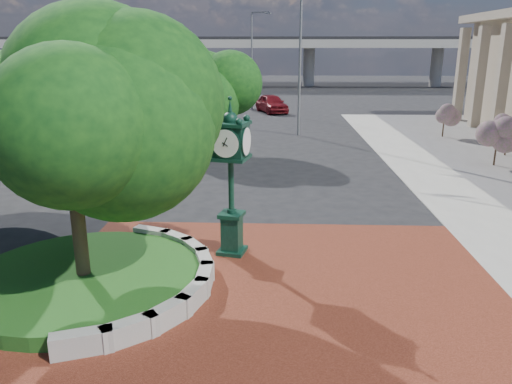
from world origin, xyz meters
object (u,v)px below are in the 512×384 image
(street_lamp_near, at_px, (304,48))
(street_lamp_far, at_px, (254,53))
(parked_car, at_px, (272,103))
(post_clock, at_px, (231,172))

(street_lamp_near, bearing_deg, street_lamp_far, 105.19)
(parked_car, bearing_deg, post_clock, -111.33)
(post_clock, height_order, street_lamp_near, street_lamp_near)
(parked_car, distance_m, street_lamp_near, 14.01)
(parked_car, height_order, street_lamp_far, street_lamp_far)
(post_clock, height_order, parked_car, post_clock)
(street_lamp_far, bearing_deg, parked_car, -52.35)
(street_lamp_near, xyz_separation_m, street_lamp_far, (-4.12, 15.18, -0.56))
(post_clock, bearing_deg, parked_car, 88.65)
(street_lamp_near, height_order, street_lamp_far, street_lamp_near)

